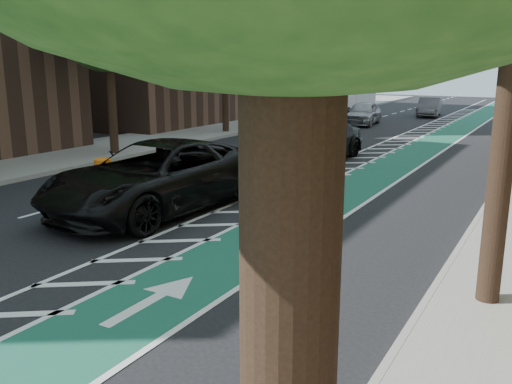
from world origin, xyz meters
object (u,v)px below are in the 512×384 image
Objects in this scene: skateboarder at (285,173)px; suv_near at (158,176)px; suv_far at (317,141)px; barrel_a at (104,175)px.

suv_near is at bearing 49.74° from skateboarder.
suv_near is 9.21m from suv_far.
skateboarder reaches higher than suv_far.
skateboarder is at bearing -69.30° from suv_far.
suv_far is at bearing -53.51° from skateboarder.
barrel_a is at bearing 24.72° from skateboarder.
skateboarder is 0.34× the size of suv_far.
suv_far is 5.80× the size of barrel_a.
skateboarder is 0.28× the size of suv_near.
barrel_a is (-3.17, 1.15, -0.48)m from suv_near.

